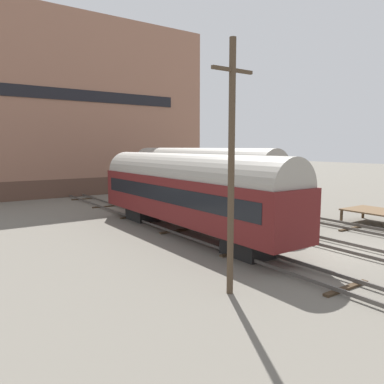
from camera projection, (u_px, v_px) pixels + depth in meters
The scene contains 7 objects.
ground_plane at pixel (350, 251), 19.55m from camera, with size 200.00×200.00×0.00m, color #6B665B.
track_left at pixel (286, 265), 16.74m from camera, with size 2.60×60.00×0.26m.
track_middle at pixel (350, 248), 19.53m from camera, with size 2.60×60.00×0.26m.
train_car_brown at pixel (197, 176), 30.39m from camera, with size 2.90×17.44×5.33m.
train_car_maroon at pixel (185, 189), 23.01m from camera, with size 3.02×17.43×5.02m.
utility_pole at pixel (231, 166), 13.38m from camera, with size 1.80×0.24×9.18m.
warehouse_building at pixel (71, 110), 45.45m from camera, with size 30.06×11.89×19.81m.
Camera 1 is at (-17.63, -10.93, 5.43)m, focal length 35.00 mm.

